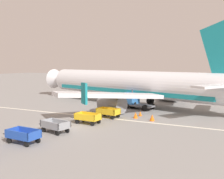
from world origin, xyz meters
The scene contains 11 objects.
ground_plane centered at (0.00, 0.00, 0.00)m, with size 220.00×220.00×0.00m, color gray.
apron_stripe centered at (0.00, 5.99, 0.01)m, with size 120.00×0.36×0.01m, color silver.
airplane centered at (0.74, 15.93, 3.05)m, with size 37.11×30.09×11.34m.
baggage_cart_second_in_row centered at (0.06, -5.08, 0.60)m, with size 3.58×1.50×1.07m.
baggage_cart_third_in_row centered at (0.24, -1.44, 0.60)m, with size 3.63×1.88×1.07m.
baggage_cart_fourth_in_row centered at (1.02, 2.78, 0.60)m, with size 3.59×1.56×1.07m.
baggage_cart_far_end centered at (1.50, 6.38, 0.60)m, with size 3.61×1.69×1.07m.
service_truck_beside_carts centered at (1.71, 13.57, 1.10)m, with size 4.70×2.87×2.10m.
traffic_cone_near_plane centered at (4.40, 8.91, 0.28)m, with size 0.42×0.42×0.55m, color orange.
traffic_cone_mid_apron centered at (4.40, 7.45, 0.34)m, with size 0.52×0.52×0.69m, color orange.
traffic_cone_by_carts centered at (6.48, 6.96, 0.35)m, with size 0.54×0.54×0.71m, color orange.
Camera 1 is at (15.04, -19.89, 6.13)m, focal length 42.64 mm.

